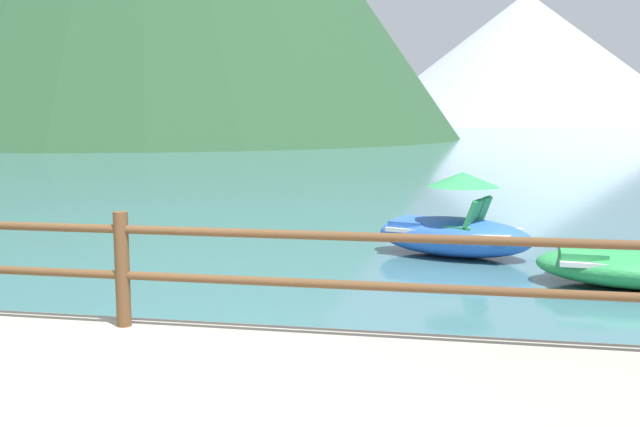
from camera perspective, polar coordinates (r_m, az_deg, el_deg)
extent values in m
plane|color=#3D6B75|center=(44.07, 7.25, 4.91)|extent=(200.00, 200.00, 0.00)
cylinder|color=brown|center=(6.24, -15.05, -4.20)|extent=(0.12, 0.12, 0.95)
cylinder|color=brown|center=(6.18, -15.16, -1.18)|extent=(23.80, 0.07, 0.07)
cylinder|color=brown|center=(6.25, -15.04, -4.62)|extent=(23.80, 0.07, 0.07)
ellipsoid|color=blue|center=(11.29, 10.32, -1.77)|extent=(2.61, 1.82, 0.59)
cube|color=silver|center=(11.28, 10.33, -1.25)|extent=(2.05, 1.46, 0.06)
cube|color=#339956|center=(11.43, 11.55, -0.81)|extent=(0.51, 0.51, 0.08)
cube|color=#339956|center=(11.34, 12.45, 0.23)|extent=(0.32, 0.44, 0.43)
cube|color=#339956|center=(11.00, 10.84, -1.12)|extent=(0.51, 0.51, 0.08)
cube|color=#339956|center=(10.91, 11.77, -0.05)|extent=(0.32, 0.44, 0.43)
cube|color=blue|center=(11.49, 7.25, -0.72)|extent=(0.75, 0.92, 0.12)
cone|color=#339956|center=(11.15, 11.01, 2.62)|extent=(1.36, 1.36, 0.22)
cube|color=green|center=(9.89, 19.64, -2.86)|extent=(0.63, 0.99, 0.12)
cone|color=#284C2D|center=(71.77, -2.71, 15.43)|extent=(30.20, 30.20, 23.49)
cone|color=#A8B2C1|center=(142.90, 15.55, 11.42)|extent=(62.42, 62.42, 23.96)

